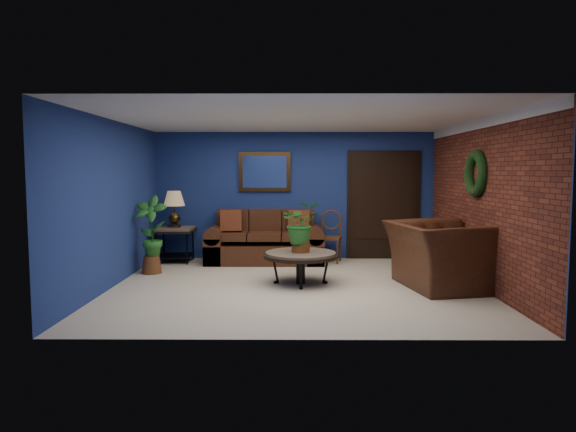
{
  "coord_description": "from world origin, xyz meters",
  "views": [
    {
      "loc": [
        -0.07,
        -7.65,
        1.73
      ],
      "look_at": [
        -0.13,
        0.55,
        1.02
      ],
      "focal_mm": 32.0,
      "sensor_mm": 36.0,
      "label": 1
    }
  ],
  "objects_px": {
    "sofa": "(265,245)",
    "end_table": "(175,235)",
    "coffee_table": "(301,256)",
    "table_lamp": "(174,205)",
    "side_chair": "(330,233)",
    "armchair": "(441,255)"
  },
  "relations": [
    {
      "from": "armchair",
      "to": "side_chair",
      "type": "bearing_deg",
      "value": 22.91
    },
    {
      "from": "coffee_table",
      "to": "armchair",
      "type": "distance_m",
      "value": 2.09
    },
    {
      "from": "sofa",
      "to": "side_chair",
      "type": "bearing_deg",
      "value": 1.72
    },
    {
      "from": "side_chair",
      "to": "coffee_table",
      "type": "bearing_deg",
      "value": -92.75
    },
    {
      "from": "coffee_table",
      "to": "armchair",
      "type": "bearing_deg",
      "value": -6.88
    },
    {
      "from": "side_chair",
      "to": "armchair",
      "type": "bearing_deg",
      "value": -42.0
    },
    {
      "from": "side_chair",
      "to": "armchair",
      "type": "distance_m",
      "value": 2.66
    },
    {
      "from": "coffee_table",
      "to": "table_lamp",
      "type": "xyz_separation_m",
      "value": [
        -2.37,
        1.89,
        0.67
      ]
    },
    {
      "from": "coffee_table",
      "to": "table_lamp",
      "type": "height_order",
      "value": "table_lamp"
    },
    {
      "from": "table_lamp",
      "to": "armchair",
      "type": "relative_size",
      "value": 0.45
    },
    {
      "from": "table_lamp",
      "to": "side_chair",
      "type": "height_order",
      "value": "table_lamp"
    },
    {
      "from": "table_lamp",
      "to": "armchair",
      "type": "bearing_deg",
      "value": -25.72
    },
    {
      "from": "coffee_table",
      "to": "table_lamp",
      "type": "distance_m",
      "value": 3.11
    },
    {
      "from": "sofa",
      "to": "end_table",
      "type": "xyz_separation_m",
      "value": [
        -1.73,
        -0.03,
        0.19
      ]
    },
    {
      "from": "sofa",
      "to": "table_lamp",
      "type": "xyz_separation_m",
      "value": [
        -1.73,
        -0.03,
        0.77
      ]
    },
    {
      "from": "coffee_table",
      "to": "armchair",
      "type": "relative_size",
      "value": 0.77
    },
    {
      "from": "end_table",
      "to": "table_lamp",
      "type": "relative_size",
      "value": 1.1
    },
    {
      "from": "sofa",
      "to": "coffee_table",
      "type": "height_order",
      "value": "sofa"
    },
    {
      "from": "side_chair",
      "to": "armchair",
      "type": "height_order",
      "value": "side_chair"
    },
    {
      "from": "sofa",
      "to": "table_lamp",
      "type": "relative_size",
      "value": 3.32
    },
    {
      "from": "sofa",
      "to": "end_table",
      "type": "height_order",
      "value": "sofa"
    },
    {
      "from": "armchair",
      "to": "table_lamp",
      "type": "bearing_deg",
      "value": 53.53
    }
  ]
}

